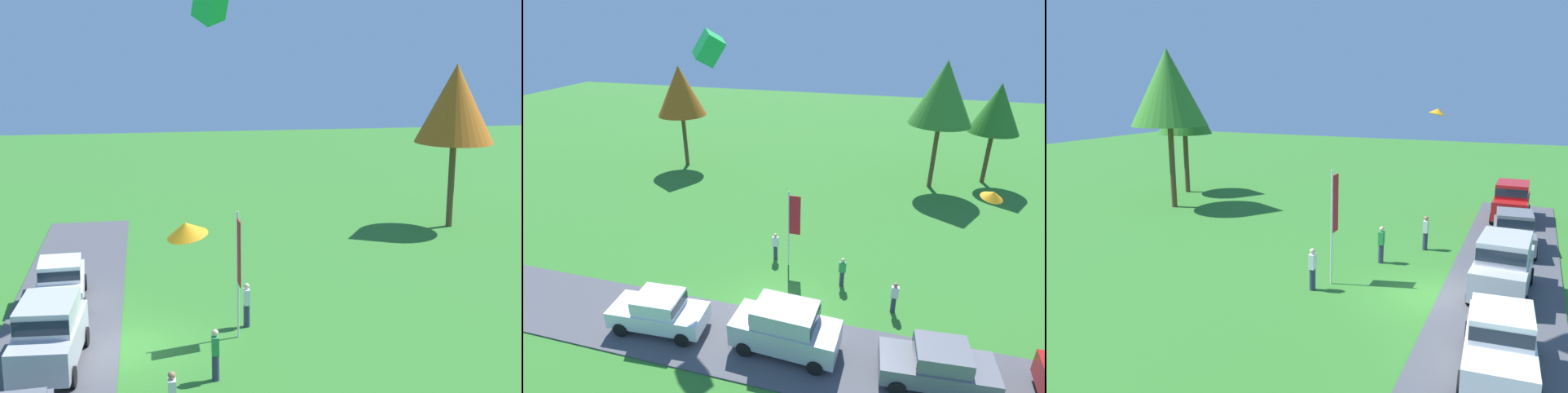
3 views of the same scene
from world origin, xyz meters
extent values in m
plane|color=#337528|center=(0.00, 0.00, 0.00)|extent=(120.00, 120.00, 0.00)
cube|color=#4C4C51|center=(0.00, -2.58, 0.03)|extent=(36.00, 4.40, 0.06)
cube|color=white|center=(-4.48, -2.83, 0.80)|extent=(4.50, 2.06, 0.80)
cube|color=white|center=(-4.38, -2.82, 1.55)|extent=(2.10, 1.76, 0.70)
cube|color=#19232D|center=(-4.38, -2.82, 1.55)|extent=(2.13, 1.73, 0.38)
cylinder|color=black|center=(-6.02, -2.06, 0.40)|extent=(0.69, 0.28, 0.68)
cylinder|color=black|center=(-2.93, -3.59, 0.40)|extent=(0.69, 0.28, 0.68)
cylinder|color=black|center=(-3.04, -1.88, 0.40)|extent=(0.69, 0.28, 0.68)
cube|color=#B7B7BC|center=(1.49, -2.56, 0.95)|extent=(4.69, 2.14, 1.10)
cube|color=#B7B7BC|center=(1.49, -2.56, 1.92)|extent=(2.69, 1.90, 0.84)
cube|color=#19232D|center=(1.49, -2.56, 1.92)|extent=(2.74, 1.86, 0.46)
cylinder|color=black|center=(-0.12, -3.38, 0.40)|extent=(0.69, 0.28, 0.68)
cylinder|color=black|center=(-0.02, -1.57, 0.40)|extent=(0.69, 0.28, 0.68)
cylinder|color=black|center=(3.00, -3.54, 0.40)|extent=(0.69, 0.28, 0.68)
cylinder|color=black|center=(3.10, -1.74, 0.40)|extent=(0.69, 0.28, 0.68)
cube|color=slate|center=(7.65, -2.70, 0.80)|extent=(4.52, 2.13, 0.80)
cube|color=slate|center=(7.75, -2.69, 1.55)|extent=(2.12, 1.79, 0.70)
cube|color=#19232D|center=(7.75, -2.69, 1.55)|extent=(2.16, 1.76, 0.38)
cylinder|color=black|center=(6.22, -3.67, 0.40)|extent=(0.70, 0.29, 0.68)
cylinder|color=black|center=(6.09, -1.96, 0.40)|extent=(0.70, 0.29, 0.68)
cylinder|color=black|center=(9.21, -3.44, 0.40)|extent=(0.70, 0.29, 0.68)
cylinder|color=black|center=(9.08, -1.73, 0.40)|extent=(0.70, 0.29, 0.68)
cube|color=red|center=(13.65, -2.33, 0.95)|extent=(4.63, 1.97, 1.10)
cube|color=red|center=(13.65, -2.33, 1.92)|extent=(2.62, 1.80, 0.84)
cube|color=#19232D|center=(13.65, -2.33, 1.92)|extent=(2.68, 1.76, 0.46)
cylinder|color=black|center=(12.07, -3.21, 0.40)|extent=(0.68, 0.25, 0.68)
cylinder|color=black|center=(12.10, -1.40, 0.40)|extent=(0.68, 0.25, 0.68)
cylinder|color=black|center=(15.20, -3.25, 0.40)|extent=(0.68, 0.25, 0.68)
cylinder|color=black|center=(15.23, -1.45, 0.40)|extent=(0.68, 0.25, 0.68)
cylinder|color=#2D334C|center=(5.93, 1.24, 0.44)|extent=(0.24, 0.24, 0.88)
cube|color=white|center=(5.93, 1.24, 1.18)|extent=(0.36, 0.22, 0.60)
sphere|color=#9E7051|center=(5.93, 1.24, 1.60)|extent=(0.22, 0.22, 0.22)
cylinder|color=#2D334C|center=(-0.99, 4.29, 0.44)|extent=(0.24, 0.24, 0.88)
cube|color=white|center=(-0.99, 4.29, 1.18)|extent=(0.36, 0.22, 0.60)
sphere|color=beige|center=(-0.99, 4.29, 1.60)|extent=(0.22, 0.22, 0.22)
cylinder|color=#2D334C|center=(3.20, 2.70, 0.44)|extent=(0.24, 0.24, 0.88)
cube|color=#2D8E47|center=(3.20, 2.70, 1.18)|extent=(0.36, 0.22, 0.60)
sphere|color=beige|center=(3.20, 2.70, 1.60)|extent=(0.22, 0.22, 0.22)
cylinder|color=brown|center=(8.42, 18.45, 2.71)|extent=(0.36, 0.36, 5.41)
cone|color=#387F28|center=(8.42, 18.45, 7.85)|extent=(4.87, 4.87, 4.87)
cylinder|color=brown|center=(12.92, 20.75, 2.22)|extent=(0.36, 0.36, 4.45)
cone|color=#2D7023|center=(12.92, 20.75, 6.45)|extent=(4.00, 4.00, 4.00)
cylinder|color=silver|center=(-0.08, 3.85, 2.34)|extent=(0.08, 0.08, 4.69)
cube|color=red|center=(0.27, 3.85, 3.28)|extent=(0.64, 0.04, 2.34)
cone|color=orange|center=(9.27, 1.55, 6.60)|extent=(1.28, 1.29, 0.49)
camera|label=1|loc=(24.41, 0.74, 10.59)|focal=50.00mm
camera|label=2|loc=(5.03, -15.57, 13.46)|focal=28.00mm
camera|label=3|loc=(-18.31, -3.19, 7.81)|focal=35.00mm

